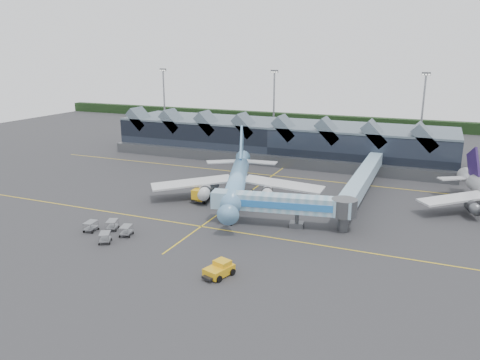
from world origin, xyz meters
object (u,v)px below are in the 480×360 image
at_px(jet_bridge, 291,205).
at_px(main_airliner, 237,180).
at_px(fuel_truck, 207,190).
at_px(pushback_tug, 219,269).

bearing_deg(jet_bridge, main_airliner, 132.93).
bearing_deg(fuel_truck, main_airliner, 18.74).
xyz_separation_m(main_airliner, fuel_truck, (-5.63, -2.09, -2.00)).
relative_size(main_airliner, pushback_tug, 8.10).
relative_size(jet_bridge, fuel_truck, 2.58).
bearing_deg(jet_bridge, fuel_truck, 146.49).
xyz_separation_m(jet_bridge, fuel_truck, (-19.79, 8.58, -2.07)).
distance_m(jet_bridge, fuel_truck, 21.67).
bearing_deg(jet_bridge, pushback_tug, -109.25).
relative_size(fuel_truck, pushback_tug, 1.95).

